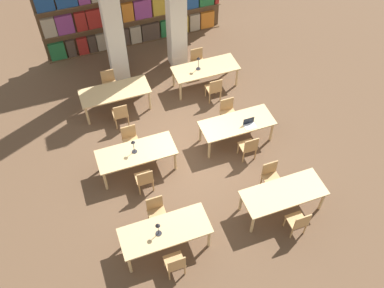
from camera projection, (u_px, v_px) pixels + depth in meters
ground_plane at (189, 153)px, 11.86m from camera, size 40.00×40.00×0.00m
reading_table_0 at (165, 232)px, 9.55m from camera, size 2.03×0.83×0.73m
chair_0 at (175, 263)px, 9.26m from camera, size 0.42×0.40×0.86m
chair_1 at (156, 211)px, 10.11m from camera, size 0.42×0.40×0.86m
desk_lamp_0 at (158, 227)px, 9.23m from camera, size 0.14×0.14×0.41m
reading_table_1 at (283, 194)px, 10.20m from camera, size 2.03×0.83×0.73m
chair_2 at (298, 222)px, 9.93m from camera, size 0.42×0.40×0.86m
chair_3 at (271, 176)px, 10.78m from camera, size 0.42×0.40×0.86m
reading_table_2 at (136, 154)px, 11.01m from camera, size 2.03×0.83×0.73m
chair_4 at (145, 179)px, 10.72m from camera, size 0.42×0.40×0.86m
chair_5 at (130, 139)px, 11.57m from camera, size 0.42×0.40×0.86m
desk_lamp_1 at (133, 144)px, 10.73m from camera, size 0.14×0.14×0.43m
reading_table_3 at (237, 124)px, 11.68m from camera, size 2.03×0.83×0.73m
chair_6 at (249, 147)px, 11.41m from camera, size 0.42×0.40×0.86m
chair_7 at (228, 112)px, 12.26m from camera, size 0.42×0.40×0.86m
laptop at (250, 125)px, 11.52m from camera, size 0.32×0.22×0.21m
reading_table_4 at (115, 93)px, 12.50m from camera, size 2.03×0.83×0.73m
chair_8 at (120, 114)px, 12.21m from camera, size 0.42×0.40×0.86m
chair_9 at (109, 83)px, 13.06m from camera, size 0.42×0.40×0.86m
reading_table_5 at (205, 70)px, 13.18m from camera, size 2.03×0.83×0.73m
chair_10 at (214, 88)px, 12.90m from camera, size 0.42×0.40×0.86m
chair_11 at (198, 61)px, 13.75m from camera, size 0.42×0.40×0.86m
desk_lamp_2 at (198, 61)px, 12.85m from camera, size 0.14×0.14×0.45m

